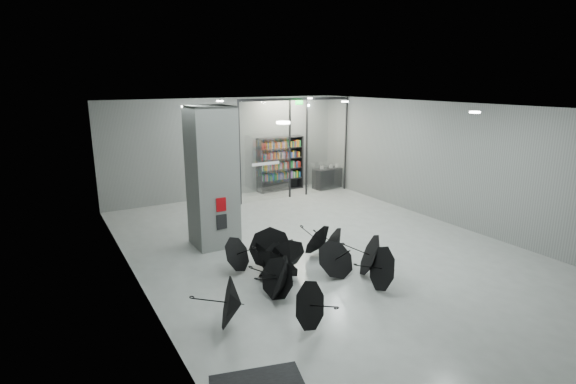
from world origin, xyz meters
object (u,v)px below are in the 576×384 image
column (212,177)px  shop_counter (329,178)px  bookshelf (280,164)px  umbrella_cluster (299,270)px

column → shop_counter: 8.17m
bookshelf → shop_counter: size_ratio=1.58×
column → bookshelf: size_ratio=1.73×
column → shop_counter: column is taller
shop_counter → umbrella_cluster: 9.65m
shop_counter → column: bearing=-156.2°
shop_counter → umbrella_cluster: umbrella_cluster is taller
bookshelf → umbrella_cluster: bookshelf is taller
bookshelf → shop_counter: (2.07, -0.71, -0.72)m
umbrella_cluster → bookshelf: bearing=63.7°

